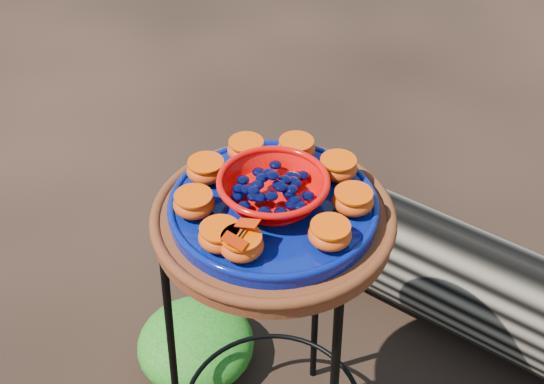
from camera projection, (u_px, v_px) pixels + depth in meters
The scene contains 18 objects.
plant_stand at pixel (273, 352), 1.40m from camera, with size 0.44×0.44×0.70m, color black, non-canonical shape.
terracotta_saucer at pixel (273, 220), 1.17m from camera, with size 0.41×0.41×0.03m, color #46230E.
cobalt_plate at pixel (273, 207), 1.15m from camera, with size 0.35×0.35×0.02m, color #040043.
red_bowl at pixel (273, 191), 1.13m from camera, with size 0.18×0.18×0.05m, color #D20604, non-canonical shape.
glass_gems at pixel (273, 174), 1.10m from camera, with size 0.14×0.14×0.02m, color black, non-canonical shape.
orange_half_0 at pixel (242, 245), 1.04m from camera, with size 0.07×0.07×0.04m, color red.
orange_half_1 at pixel (330, 234), 1.06m from camera, with size 0.07×0.07×0.04m, color red.
orange_half_2 at pixel (353, 201), 1.12m from camera, with size 0.07×0.07×0.04m, color red.
orange_half_3 at pixel (338, 168), 1.18m from camera, with size 0.07×0.07×0.04m, color red.
orange_half_4 at pixel (296, 149), 1.23m from camera, with size 0.07×0.07×0.04m, color red.
orange_half_5 at pixel (246, 150), 1.23m from camera, with size 0.07×0.07×0.04m, color red.
orange_half_6 at pixel (206, 170), 1.18m from camera, with size 0.07×0.07×0.04m, color red.
orange_half_7 at pixel (194, 204), 1.11m from camera, with size 0.07×0.07×0.04m, color red.
orange_half_8 at pixel (220, 236), 1.05m from camera, with size 0.07×0.07×0.04m, color red.
butterfly at pixel (241, 233), 1.02m from camera, with size 0.08×0.05×0.01m, color #B82000, non-canonical shape.
driftwood_log at pixel (489, 291), 1.81m from camera, with size 1.53×0.40×0.29m, color black, non-canonical shape.
foliage_left at pixel (196, 342), 1.76m from camera, with size 0.30×0.30×0.15m, color #17480E.
foliage_back at pixel (302, 222), 2.11m from camera, with size 0.31×0.31×0.15m, color #17480E.
Camera 1 is at (0.41, -0.76, 1.50)m, focal length 45.00 mm.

